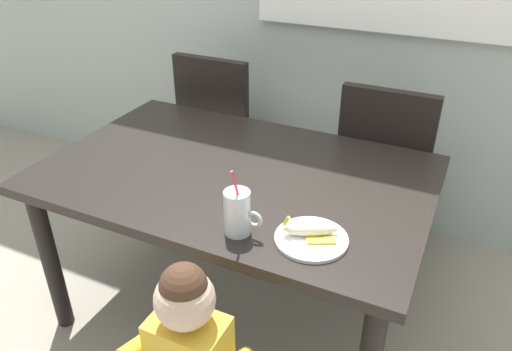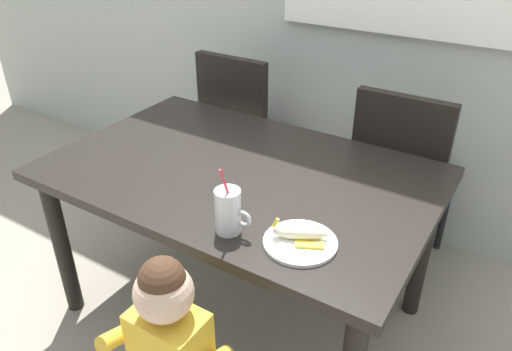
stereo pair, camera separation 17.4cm
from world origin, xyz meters
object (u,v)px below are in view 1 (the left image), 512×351
Objects in this scene: toddler_standing at (189,351)px; peeled_banana at (311,230)px; milk_cup at (238,215)px; dining_chair_right at (385,165)px; dining_table at (236,190)px; dining_chair_left at (223,126)px; snack_plate at (311,239)px.

toddler_standing is 0.51m from peeled_banana.
milk_cup is 1.41× the size of peeled_banana.
dining_table is at bearing 55.15° from dining_chair_right.
toddler_standing is (0.20, -0.67, -0.12)m from dining_table.
milk_cup is 0.23m from peeled_banana.
toddler_standing is (0.66, -1.41, -0.02)m from dining_chair_left.
peeled_banana is at bearing 60.43° from toddler_standing.
dining_table is at bearing 118.92° from milk_cup.
milk_cup is (0.66, -1.09, 0.27)m from dining_chair_left.
dining_chair_right is 0.98m from snack_plate.
peeled_banana is (-0.05, -0.95, 0.23)m from dining_chair_right.
dining_table is 1.56× the size of dining_chair_left.
milk_cup is at bearing 75.30° from dining_chair_right.
peeled_banana is at bearing 117.07° from snack_plate.
dining_table is 6.49× the size of snack_plate.
milk_cup is 0.24m from snack_plate.
dining_chair_left reaches higher than dining_table.
dining_table is 0.88m from dining_chair_left.
dining_table is 0.52m from peeled_banana.
dining_table is at bearing 145.72° from peeled_banana.
peeled_banana is at bearing -34.28° from dining_table.
peeled_banana reaches higher than dining_table.
dining_chair_left reaches higher than peeled_banana.
dining_chair_left is 4.17× the size of snack_plate.
snack_plate is (0.89, -1.03, 0.20)m from dining_chair_left.
dining_chair_right is 1.36m from toddler_standing.
snack_plate is (-0.04, -0.96, 0.20)m from dining_chair_right.
snack_plate is 1.31× the size of peeled_banana.
dining_chair_right is 1.15× the size of toddler_standing.
milk_cup reaches higher than dining_table.
toddler_standing is at bearing -121.05° from snack_plate.
toddler_standing reaches higher than dining_table.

